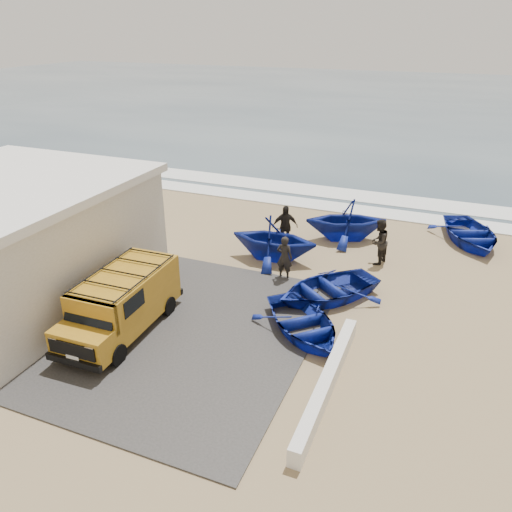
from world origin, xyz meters
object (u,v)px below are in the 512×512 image
(boat_near_left, at_px, (303,323))
(boat_near_right, at_px, (327,288))
(parapet, at_px, (327,382))
(boat_mid_left, at_px, (274,239))
(van, at_px, (122,301))
(building, at_px, (5,240))
(fisherman_front, at_px, (284,257))
(fisherman_middle, at_px, (379,242))
(fisherman_back, at_px, (285,227))
(boat_far_left, at_px, (346,220))
(boat_far_right, at_px, (470,234))

(boat_near_left, distance_m, boat_near_right, 2.55)
(parapet, xyz_separation_m, boat_mid_left, (-4.36, 7.42, 0.71))
(van, bearing_deg, building, 172.04)
(fisherman_front, height_order, fisherman_middle, fisherman_middle)
(fisherman_back, bearing_deg, building, -163.98)
(parapet, distance_m, fisherman_back, 9.89)
(boat_near_left, xyz_separation_m, boat_mid_left, (-2.88, 4.98, 0.59))
(boat_far_left, bearing_deg, boat_near_right, -15.16)
(boat_far_left, distance_m, fisherman_middle, 2.78)
(parapet, height_order, fisherman_back, fisherman_back)
(parapet, distance_m, boat_far_left, 11.02)
(van, bearing_deg, boat_far_left, 62.65)
(boat_far_right, distance_m, fisherman_middle, 5.31)
(building, bearing_deg, boat_near_left, 7.44)
(building, distance_m, fisherman_front, 10.47)
(van, bearing_deg, fisherman_front, 55.15)
(boat_near_right, height_order, fisherman_back, fisherman_back)
(boat_far_right, relative_size, fisherman_back, 2.17)
(building, height_order, van, building)
(van, xyz_separation_m, boat_far_right, (10.54, 12.20, -0.66))
(building, bearing_deg, boat_far_right, 35.93)
(parapet, relative_size, boat_near_right, 1.46)
(building, xyz_separation_m, boat_far_left, (10.50, 9.81, -1.18))
(boat_far_left, bearing_deg, boat_far_right, 86.32)
(van, height_order, fisherman_front, van)
(parapet, bearing_deg, boat_mid_left, 120.45)
(building, xyz_separation_m, boat_mid_left, (8.14, 6.42, -1.18))
(fisherman_middle, bearing_deg, boat_far_left, -120.82)
(boat_near_right, bearing_deg, fisherman_front, -166.38)
(van, distance_m, boat_far_right, 16.14)
(boat_near_left, xyz_separation_m, fisherman_middle, (1.35, 6.31, 0.60))
(boat_far_left, bearing_deg, boat_mid_left, -56.50)
(boat_near_right, bearing_deg, boat_far_right, 97.15)
(parapet, xyz_separation_m, fisherman_front, (-3.37, 5.97, 0.63))
(boat_far_right, bearing_deg, van, -151.77)
(van, xyz_separation_m, boat_near_right, (5.71, 4.60, -0.69))
(boat_far_right, relative_size, fisherman_middle, 2.20)
(boat_far_left, bearing_deg, building, -68.58)
(boat_mid_left, bearing_deg, fisherman_back, -1.45)
(boat_near_left, xyz_separation_m, boat_far_right, (4.97, 10.15, 0.06))
(boat_near_left, distance_m, fisherman_front, 4.04)
(boat_far_left, relative_size, fisherman_front, 2.08)
(fisherman_front, xyz_separation_m, fisherman_back, (-0.99, 2.88, 0.10))
(parapet, relative_size, van, 1.23)
(boat_near_left, bearing_deg, fisherman_back, 70.95)
(boat_near_left, bearing_deg, fisherman_middle, 34.69)
(boat_near_right, xyz_separation_m, boat_mid_left, (-3.02, 2.43, 0.56))
(fisherman_front, bearing_deg, fisherman_middle, -137.80)
(parapet, xyz_separation_m, boat_far_left, (-2.00, 10.81, 0.71))
(parapet, relative_size, boat_far_left, 1.60)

